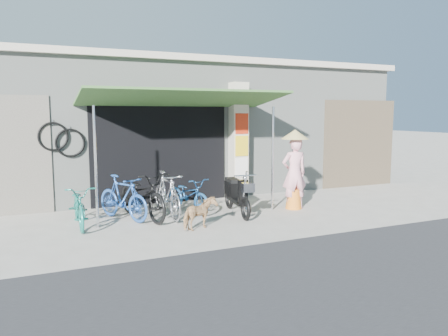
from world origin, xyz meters
name	(u,v)px	position (x,y,z in m)	size (l,w,h in m)	color
ground	(253,221)	(0.00, 0.00, 0.00)	(80.00, 80.00, 0.00)	#B0AA9F
road_strip	(438,309)	(0.00, -4.50, 0.01)	(80.00, 6.00, 0.01)	#333336
bicycle_shop	(176,126)	(0.00, 5.09, 1.83)	(12.30, 5.30, 3.66)	#969B94
shop_pillar	(238,141)	(0.85, 2.45, 1.50)	(0.42, 0.44, 3.00)	beige
awning	(184,100)	(-0.90, 1.63, 2.51)	(4.60, 1.88, 2.72)	#345D2A
neighbour_right	(359,144)	(5.00, 2.59, 1.30)	(2.60, 0.06, 2.60)	brown
bike_teal	(79,206)	(-3.31, 0.97, 0.42)	(0.55, 1.59, 0.84)	#1A776A
bike_blue	(123,198)	(-2.41, 1.21, 0.47)	(0.44, 1.55, 0.93)	#224F9F
bike_black	(142,195)	(-2.02, 1.12, 0.50)	(0.67, 1.91, 1.00)	black
bike_silver	(167,195)	(-1.51, 1.05, 0.49)	(0.46, 1.63, 0.98)	silver
bike_navy	(188,195)	(-0.93, 1.32, 0.39)	(0.52, 1.50, 0.79)	#1E538E
street_dog	(200,214)	(-1.23, -0.16, 0.30)	(0.33, 0.72, 0.61)	#AA7A5A
moped	(236,194)	(-0.03, 0.72, 0.44)	(0.52, 1.68, 0.96)	black
nun	(294,170)	(1.43, 0.66, 0.91)	(0.65, 0.64, 1.84)	pink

